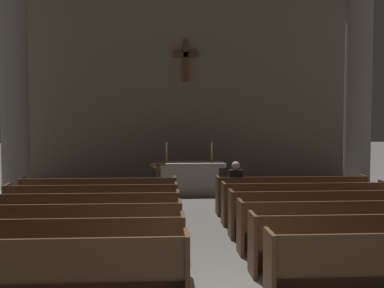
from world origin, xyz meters
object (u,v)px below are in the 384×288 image
object	(u,v)px
pew_right_row_3	(343,226)
candlestick_right	(212,156)
pew_left_row_1	(38,273)
pew_left_row_3	(73,230)
lone_worshipper	(235,186)
pew_left_row_5	(92,205)
pew_left_row_6	(99,197)
pew_right_row_6	(291,195)
pew_left_row_4	(84,216)
pew_left_row_2	(58,248)
candlestick_left	(167,156)
altar	(189,178)
column_left_second	(14,84)
pew_right_row_5	(305,203)
pew_right_row_4	(322,213)
lectern	(158,183)
column_right_second	(358,85)
pew_right_row_2	(371,243)

from	to	relation	value
pew_right_row_3	candlestick_right	bearing A→B (deg)	104.29
pew_left_row_1	candlestick_right	size ratio (longest dim) A/B	5.96
pew_left_row_3	lone_worshipper	world-z (taller)	lone_worshipper
pew_left_row_5	pew_left_row_6	size ratio (longest dim) A/B	1.00
pew_right_row_6	pew_left_row_4	bearing A→B (deg)	-154.37
pew_left_row_2	pew_left_row_4	xyz separation A→B (m)	(0.00, 2.26, 0.00)
candlestick_left	altar	bearing A→B (deg)	0.00
pew_left_row_4	column_left_second	size ratio (longest dim) A/B	0.54
pew_left_row_6	pew_right_row_5	distance (m)	4.84
pew_right_row_4	pew_left_row_4	bearing A→B (deg)	180.00
candlestick_right	lectern	xyz separation A→B (m)	(-1.66, -1.20, -0.66)
lectern	pew_left_row_3	bearing A→B (deg)	-104.80
pew_left_row_2	pew_right_row_3	world-z (taller)	same
pew_right_row_3	pew_left_row_2	bearing A→B (deg)	-166.51
pew_left_row_1	lone_worshipper	xyz separation A→B (m)	(3.31, 5.68, 0.22)
pew_right_row_3	column_right_second	size ratio (longest dim) A/B	0.54
pew_left_row_1	pew_left_row_4	xyz separation A→B (m)	(0.00, 3.39, 0.00)
pew_left_row_3	pew_left_row_2	bearing A→B (deg)	-90.00
pew_left_row_3	column_right_second	bearing A→B (deg)	38.99
pew_left_row_6	pew_right_row_6	bearing A→B (deg)	0.00
pew_left_row_2	column_left_second	xyz separation A→B (m)	(-2.77, 7.18, 2.90)
pew_left_row_4	altar	distance (m)	5.85
pew_left_row_4	pew_right_row_3	xyz separation A→B (m)	(4.71, -1.13, 0.00)
pew_right_row_5	pew_right_row_6	size ratio (longest dim) A/B	1.00
column_left_second	candlestick_left	world-z (taller)	column_left_second
altar	pew_left_row_5	bearing A→B (deg)	-119.08
altar	pew_left_row_3	bearing A→B (deg)	-109.93
pew_right_row_2	column_left_second	distance (m)	10.77
pew_left_row_2	pew_left_row_5	world-z (taller)	same
pew_left_row_4	altar	size ratio (longest dim) A/B	1.69
altar	lone_worshipper	size ratio (longest dim) A/B	1.67
pew_right_row_3	altar	world-z (taller)	altar
pew_left_row_2	pew_right_row_2	size ratio (longest dim) A/B	1.00
column_left_second	column_right_second	size ratio (longest dim) A/B	1.00
pew_left_row_2	column_left_second	distance (m)	8.23
pew_left_row_1	lone_worshipper	bearing A→B (deg)	59.75
pew_left_row_1	pew_left_row_6	size ratio (longest dim) A/B	1.00
lectern	lone_worshipper	world-z (taller)	lone_worshipper
column_right_second	lone_worshipper	distance (m)	5.61
lone_worshipper	column_left_second	bearing A→B (deg)	156.63
pew_left_row_2	pew_left_row_5	xyz separation A→B (m)	(0.00, 3.39, 0.00)
pew_left_row_5	pew_right_row_3	size ratio (longest dim) A/B	1.00
pew_right_row_3	candlestick_left	size ratio (longest dim) A/B	5.96
pew_left_row_3	altar	world-z (taller)	altar
pew_right_row_3	altar	xyz separation A→B (m)	(-2.35, 6.49, 0.06)
pew_left_row_6	altar	world-z (taller)	altar
pew_left_row_1	pew_left_row_6	xyz separation A→B (m)	(0.00, 5.64, 0.00)
pew_left_row_5	candlestick_left	size ratio (longest dim) A/B	5.96
column_left_second	lectern	size ratio (longest dim) A/B	6.00
pew_left_row_3	altar	bearing A→B (deg)	70.07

